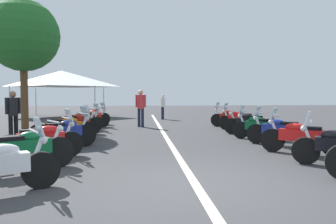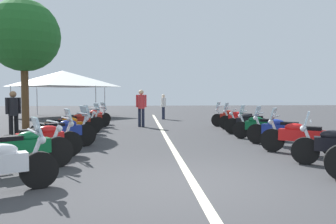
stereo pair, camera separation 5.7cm
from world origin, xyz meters
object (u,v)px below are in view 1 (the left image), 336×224
at_px(motorcycle_right_row_5, 250,123).
at_px(motorcycle_left_row_3, 63,132).
at_px(motorcycle_left_row_5, 75,124).
at_px(bystander_0, 13,111).
at_px(motorcycle_left_row_6, 83,121).
at_px(motorcycle_left_row_8, 92,116).
at_px(motorcycle_right_row_3, 281,130).
at_px(motorcycle_right_row_2, 301,136).
at_px(motorcycle_left_row_4, 65,128).
at_px(motorcycle_right_row_7, 231,117).
at_px(motorcycle_left_row_1, 23,149).
at_px(bystander_2, 141,105).
at_px(roadside_tree_0, 23,36).
at_px(motorcycle_right_row_6, 240,120).
at_px(motorcycle_left_row_7, 90,118).
at_px(bystander_3, 163,105).
at_px(motorcycle_left_row_2, 42,140).
at_px(motorcycle_right_row_4, 260,126).
at_px(event_tent, 62,79).

bearing_deg(motorcycle_right_row_5, motorcycle_left_row_3, 48.73).
bearing_deg(motorcycle_left_row_5, bystander_0, 171.18).
height_order(motorcycle_left_row_5, motorcycle_left_row_6, motorcycle_left_row_6).
relative_size(motorcycle_left_row_8, motorcycle_right_row_3, 0.98).
bearing_deg(motorcycle_right_row_3, motorcycle_left_row_5, 13.84).
distance_m(motorcycle_left_row_3, motorcycle_right_row_2, 6.55).
height_order(motorcycle_left_row_6, motorcycle_right_row_2, motorcycle_right_row_2).
distance_m(motorcycle_left_row_4, motorcycle_right_row_7, 8.07).
relative_size(motorcycle_left_row_1, bystander_2, 1.03).
bearing_deg(bystander_0, motorcycle_right_row_7, -110.19).
xyz_separation_m(motorcycle_left_row_3, motorcycle_left_row_4, (1.36, 0.25, -0.01)).
bearing_deg(roadside_tree_0, motorcycle_right_row_6, -97.37).
bearing_deg(bystander_0, motorcycle_right_row_5, -128.29).
xyz_separation_m(motorcycle_left_row_7, bystander_3, (5.16, -3.74, 0.45)).
bearing_deg(motorcycle_left_row_8, motorcycle_left_row_2, -121.36).
distance_m(motorcycle_right_row_3, bystander_3, 11.33).
distance_m(motorcycle_left_row_2, motorcycle_right_row_2, 6.56).
bearing_deg(motorcycle_right_row_6, motorcycle_right_row_5, 119.32).
distance_m(motorcycle_left_row_4, motorcycle_left_row_5, 1.67).
bearing_deg(motorcycle_left_row_5, motorcycle_left_row_2, -124.54).
bearing_deg(motorcycle_right_row_4, motorcycle_left_row_8, -8.42).
xyz_separation_m(motorcycle_left_row_3, bystander_3, (11.01, -3.63, 0.43)).
height_order(motorcycle_right_row_6, bystander_2, bystander_2).
xyz_separation_m(roadside_tree_0, event_tent, (8.22, 0.20, -1.52)).
relative_size(motorcycle_left_row_2, motorcycle_left_row_7, 1.07).
xyz_separation_m(motorcycle_left_row_4, motorcycle_left_row_5, (1.67, -0.00, -0.01)).
height_order(motorcycle_right_row_5, bystander_2, bystander_2).
height_order(bystander_0, bystander_3, bystander_0).
bearing_deg(motorcycle_left_row_1, motorcycle_right_row_2, -22.12).
relative_size(motorcycle_left_row_5, motorcycle_left_row_7, 1.06).
relative_size(motorcycle_right_row_2, motorcycle_right_row_4, 1.04).
distance_m(motorcycle_left_row_2, motorcycle_left_row_4, 2.89).
bearing_deg(motorcycle_right_row_2, bystander_0, 13.77).
relative_size(motorcycle_left_row_6, event_tent, 0.29).
xyz_separation_m(motorcycle_right_row_4, motorcycle_right_row_5, (1.40, -0.11, -0.00)).
bearing_deg(motorcycle_right_row_4, motorcycle_right_row_3, 129.59).
xyz_separation_m(motorcycle_left_row_2, motorcycle_left_row_8, (8.79, 0.05, -0.02)).
bearing_deg(motorcycle_right_row_4, motorcycle_right_row_6, -60.89).
xyz_separation_m(motorcycle_left_row_5, bystander_2, (3.22, -2.49, 0.59)).
height_order(motorcycle_left_row_8, bystander_2, bystander_2).
relative_size(motorcycle_right_row_7, bystander_3, 1.14).
distance_m(motorcycle_right_row_6, roadside_tree_0, 10.30).
relative_size(motorcycle_left_row_3, motorcycle_right_row_5, 0.92).
relative_size(motorcycle_left_row_4, bystander_3, 1.29).
distance_m(motorcycle_left_row_3, motorcycle_right_row_5, 7.03).
distance_m(motorcycle_left_row_3, motorcycle_left_row_6, 4.44).
bearing_deg(motorcycle_left_row_7, event_tent, 71.92).
distance_m(motorcycle_left_row_1, motorcycle_left_row_2, 1.35).
relative_size(motorcycle_left_row_6, motorcycle_right_row_2, 0.89).
distance_m(motorcycle_right_row_4, roadside_tree_0, 10.90).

